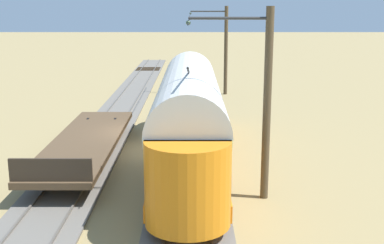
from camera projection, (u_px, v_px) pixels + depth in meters
ground_plane at (141, 151)px, 23.74m from camera, size 220.00×220.00×0.00m
track_streetcar_siding at (190, 148)px, 24.03m from camera, size 2.80×80.00×0.18m
track_adjacent_siding at (94, 148)px, 24.03m from camera, size 2.80×80.00×0.18m
vintage_streetcar at (189, 114)px, 21.16m from camera, size 2.65×16.46×4.85m
flatcar_adjacent at (85, 142)px, 22.02m from camera, size 2.80×11.45×1.60m
catenary_pole_foreground at (225, 49)px, 38.14m from camera, size 2.94×0.28×6.75m
catenary_pole_mid_near at (265, 101)px, 17.14m from camera, size 2.94×0.28×6.75m
overhead_wire_run at (191, 16)px, 27.70m from camera, size 2.74×25.57×0.18m
switch_stand at (209, 97)px, 33.98m from camera, size 0.50×0.30×1.24m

